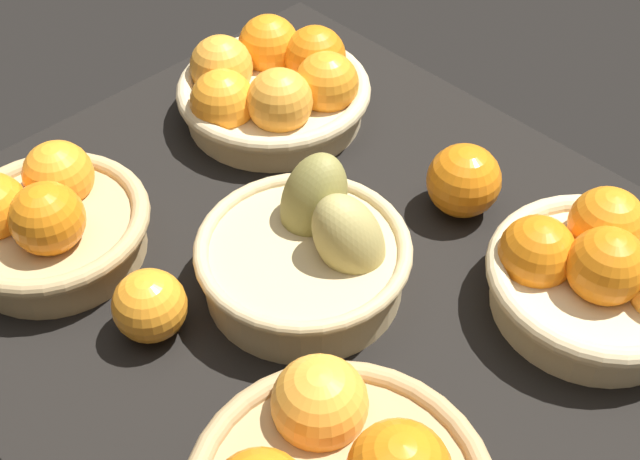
{
  "coord_description": "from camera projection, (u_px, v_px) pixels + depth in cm",
  "views": [
    {
      "loc": [
        -42.23,
        41.72,
        69.36
      ],
      "look_at": [
        1.84,
        -1.16,
        7.0
      ],
      "focal_mm": 46.79,
      "sensor_mm": 36.0,
      "label": 1
    }
  ],
  "objects": [
    {
      "name": "basket_center_pears",
      "position": [
        308.0,
        252.0,
        0.85
      ],
      "size": [
        22.09,
        22.09,
        13.96
      ],
      "color": "tan",
      "rests_on": "market_tray"
    },
    {
      "name": "market_tray",
      "position": [
        324.0,
        280.0,
        0.9
      ],
      "size": [
        84.0,
        72.0,
        3.0
      ],
      "primitive_type": "cube",
      "color": "black",
      "rests_on": "ground"
    },
    {
      "name": "basket_near_left",
      "position": [
        599.0,
        275.0,
        0.82
      ],
      "size": [
        22.27,
        22.27,
        11.31
      ],
      "color": "#D3BC8C",
      "rests_on": "market_tray"
    },
    {
      "name": "basket_far_right",
      "position": [
        46.0,
        221.0,
        0.88
      ],
      "size": [
        21.2,
        21.2,
        11.38
      ],
      "color": "tan",
      "rests_on": "market_tray"
    },
    {
      "name": "loose_orange_back_gap",
      "position": [
        464.0,
        181.0,
        0.93
      ],
      "size": [
        8.39,
        8.39,
        8.39
      ],
      "primitive_type": "sphere",
      "color": "orange",
      "rests_on": "market_tray"
    },
    {
      "name": "basket_near_right",
      "position": [
        273.0,
        87.0,
        1.05
      ],
      "size": [
        24.53,
        24.53,
        10.31
      ],
      "color": "#D3BC8C",
      "rests_on": "market_tray"
    },
    {
      "name": "loose_orange_front_gap",
      "position": [
        150.0,
        306.0,
        0.81
      ],
      "size": [
        7.36,
        7.36,
        7.36
      ],
      "primitive_type": "sphere",
      "color": "orange",
      "rests_on": "market_tray"
    }
  ]
}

